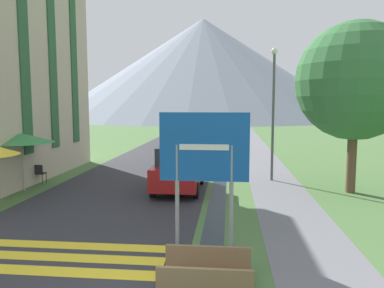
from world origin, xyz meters
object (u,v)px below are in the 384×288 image
at_px(tree_by_path, 355,81).
at_px(footbridge, 206,278).
at_px(parked_car_far, 204,141).
at_px(cafe_chair_far_right, 39,172).
at_px(parked_car_near, 179,168).
at_px(road_sign, 204,158).
at_px(streetlamp, 273,104).
at_px(cafe_chair_middle, 11,179).
at_px(cafe_umbrella_middle_green, 22,138).

bearing_deg(tree_by_path, footbridge, -121.83).
xyz_separation_m(parked_car_far, cafe_chair_far_right, (-6.39, -10.55, -0.40)).
xyz_separation_m(footbridge, parked_car_near, (-1.60, 7.93, 0.68)).
bearing_deg(parked_car_near, cafe_chair_far_right, 174.57).
distance_m(road_sign, footbridge, 2.97).
bearing_deg(streetlamp, parked_car_near, -148.63).
distance_m(cafe_chair_far_right, streetlamp, 10.65).
height_order(road_sign, cafe_chair_middle, road_sign).
bearing_deg(streetlamp, road_sign, -107.34).
relative_size(cafe_umbrella_middle_green, tree_by_path, 0.38).
relative_size(road_sign, footbridge, 1.92).
bearing_deg(cafe_chair_middle, parked_car_far, 34.32).
height_order(road_sign, parked_car_far, road_sign).
bearing_deg(footbridge, road_sign, 95.07).
distance_m(cafe_umbrella_middle_green, streetlamp, 10.62).
height_order(parked_car_far, cafe_chair_far_right, parked_car_far).
xyz_separation_m(cafe_chair_middle, cafe_umbrella_middle_green, (0.37, 0.32, 1.59)).
relative_size(road_sign, cafe_chair_middle, 3.84).
distance_m(cafe_chair_far_right, tree_by_path, 13.44).
xyz_separation_m(parked_car_far, streetlamp, (3.68, -8.74, 2.53)).
height_order(parked_car_near, cafe_umbrella_middle_green, cafe_umbrella_middle_green).
bearing_deg(footbridge, cafe_chair_far_right, 132.31).
bearing_deg(tree_by_path, cafe_umbrella_middle_green, -175.79).
bearing_deg(parked_car_far, streetlamp, -67.15).
height_order(parked_car_far, cafe_umbrella_middle_green, cafe_umbrella_middle_green).
xyz_separation_m(cafe_chair_far_right, cafe_umbrella_middle_green, (-0.03, -1.18, 1.59)).
relative_size(footbridge, cafe_chair_far_right, 2.00).
bearing_deg(cafe_chair_middle, streetlamp, -8.75).
bearing_deg(road_sign, cafe_chair_far_right, 140.24).
distance_m(cafe_chair_middle, tree_by_path, 13.88).
xyz_separation_m(road_sign, cafe_umbrella_middle_green, (-7.58, 5.10, -0.07)).
distance_m(footbridge, tree_by_path, 10.57).
bearing_deg(cafe_chair_middle, road_sign, -57.33).
xyz_separation_m(parked_car_far, tree_by_path, (6.50, -10.78, 3.39)).
xyz_separation_m(cafe_chair_far_right, tree_by_path, (12.89, -0.23, 3.79)).
bearing_deg(footbridge, cafe_umbrella_middle_green, 136.67).
distance_m(road_sign, cafe_umbrella_middle_green, 9.14).
xyz_separation_m(footbridge, cafe_chair_middle, (-8.14, 7.02, 0.29)).
xyz_separation_m(cafe_chair_middle, cafe_chair_far_right, (0.40, 1.50, 0.00)).
distance_m(parked_car_near, streetlamp, 5.25).
height_order(parked_car_near, cafe_chair_middle, parked_car_near).
distance_m(road_sign, parked_car_far, 16.92).
distance_m(parked_car_far, cafe_umbrella_middle_green, 13.42).
bearing_deg(cafe_chair_middle, parked_car_near, -18.33).
xyz_separation_m(footbridge, cafe_chair_far_right, (-7.75, 8.51, 0.29)).
xyz_separation_m(footbridge, cafe_umbrella_middle_green, (-7.78, 7.34, 1.88)).
bearing_deg(road_sign, streetlamp, 72.66).
bearing_deg(cafe_umbrella_middle_green, cafe_chair_middle, -138.83).
distance_m(cafe_umbrella_middle_green, tree_by_path, 13.14).
height_order(footbridge, parked_car_far, parked_car_far).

